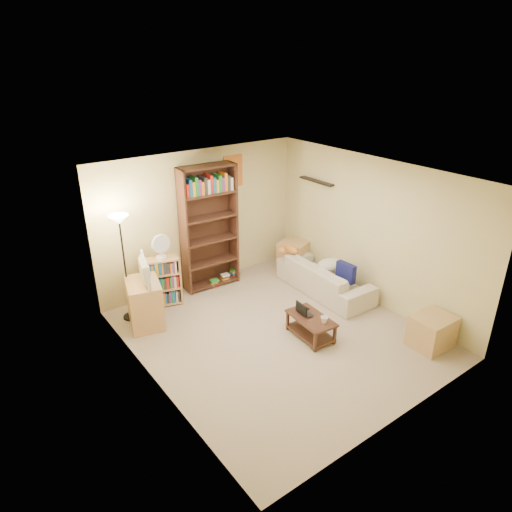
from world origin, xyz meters
The scene contains 19 objects.
room centered at (0.00, 0.01, 1.62)m, with size 4.50×4.54×2.52m.
sofa centered at (1.55, 0.57, 0.28)m, with size 0.82×1.94×0.56m, color beige.
navy_pillow centered at (1.63, 0.15, 0.54)m, with size 0.37×0.11×0.33m, color navy.
cream_blanket centered at (1.69, 0.61, 0.48)m, with size 0.52×0.37×0.22m, color beige.
tabby_cat centered at (1.33, 1.31, 0.64)m, with size 0.44×0.17×0.15m.
coffee_table centered at (0.37, -0.36, 0.21)m, with size 0.49×0.81×0.35m.
laptop centered at (0.40, -0.22, 0.36)m, with size 0.19×0.29×0.02m, color black.
laptop_screen centered at (0.29, -0.21, 0.45)m, with size 0.01×0.26×0.17m, color white.
mug centered at (0.41, -0.59, 0.40)m, with size 0.14×0.14×0.10m, color white.
tv_remote centered at (0.47, -0.10, 0.36)m, with size 0.04×0.14×0.02m, color black.
tv_stand centered at (-1.51, 1.47, 0.37)m, with size 0.50×0.70×0.75m, color tan.
television centered at (-1.51, 1.47, 0.95)m, with size 0.27×0.70×0.40m, color black.
tall_bookshelf centered at (0.03, 2.01, 1.20)m, with size 1.04×0.40×2.26m.
short_bookshelf centered at (-1.03, 1.89, 0.44)m, with size 0.73×0.46×0.87m.
desk_fan centered at (-0.98, 1.85, 1.10)m, with size 0.31×0.17×0.43m.
floor_lamp centered at (-1.63, 1.81, 1.42)m, with size 0.30×0.30×1.78m.
side_table centered at (1.72, 1.63, 0.29)m, with size 0.51×0.51×0.59m, color tan.
end_cabinet centered at (1.65, -1.58, 0.25)m, with size 0.59×0.49×0.49m, color tan.
book_stacks centered at (0.32, 1.95, 0.09)m, with size 0.67×0.20×0.20m.
Camera 1 is at (-3.80, -4.62, 4.02)m, focal length 32.00 mm.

